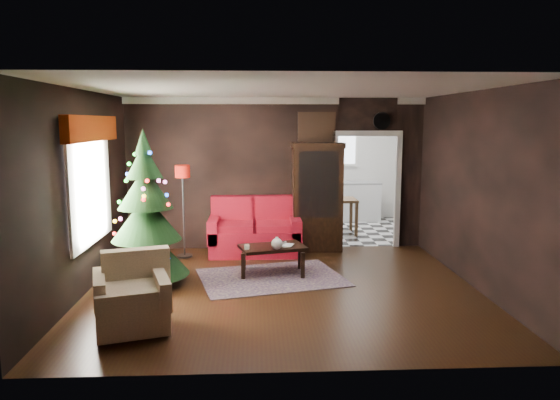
{
  "coord_description": "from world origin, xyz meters",
  "views": [
    {
      "loc": [
        -0.39,
        -7.15,
        2.36
      ],
      "look_at": [
        0.0,
        0.9,
        1.15
      ],
      "focal_mm": 33.46,
      "sensor_mm": 36.0,
      "label": 1
    }
  ],
  "objects_px": {
    "loveseat": "(255,226)",
    "teapot": "(277,243)",
    "curio_cabinet": "(317,199)",
    "christmas_tree": "(146,214)",
    "floor_lamp": "(184,211)",
    "armchair": "(131,292)",
    "kitchen_table": "(339,216)",
    "wall_clock": "(382,121)",
    "coffee_table": "(272,260)"
  },
  "relations": [
    {
      "from": "floor_lamp",
      "to": "teapot",
      "type": "distance_m",
      "value": 2.03
    },
    {
      "from": "loveseat",
      "to": "curio_cabinet",
      "type": "bearing_deg",
      "value": 10.83
    },
    {
      "from": "curio_cabinet",
      "to": "coffee_table",
      "type": "xyz_separation_m",
      "value": [
        -0.88,
        -1.53,
        -0.72
      ]
    },
    {
      "from": "loveseat",
      "to": "armchair",
      "type": "xyz_separation_m",
      "value": [
        -1.4,
        -3.47,
        -0.04
      ]
    },
    {
      "from": "wall_clock",
      "to": "christmas_tree",
      "type": "bearing_deg",
      "value": -151.35
    },
    {
      "from": "curio_cabinet",
      "to": "coffee_table",
      "type": "bearing_deg",
      "value": -119.83
    },
    {
      "from": "floor_lamp",
      "to": "armchair",
      "type": "distance_m",
      "value": 3.22
    },
    {
      "from": "teapot",
      "to": "curio_cabinet",
      "type": "bearing_deg",
      "value": 65.15
    },
    {
      "from": "floor_lamp",
      "to": "teapot",
      "type": "relative_size",
      "value": 8.08
    },
    {
      "from": "curio_cabinet",
      "to": "floor_lamp",
      "type": "xyz_separation_m",
      "value": [
        -2.38,
        -0.49,
        -0.12
      ]
    },
    {
      "from": "curio_cabinet",
      "to": "christmas_tree",
      "type": "relative_size",
      "value": 0.83
    },
    {
      "from": "curio_cabinet",
      "to": "wall_clock",
      "type": "distance_m",
      "value": 1.88
    },
    {
      "from": "floor_lamp",
      "to": "teapot",
      "type": "xyz_separation_m",
      "value": [
        1.56,
        -1.27,
        -0.28
      ]
    },
    {
      "from": "loveseat",
      "to": "teapot",
      "type": "xyz_separation_m",
      "value": [
        0.33,
        -1.54,
        0.05
      ]
    },
    {
      "from": "christmas_tree",
      "to": "kitchen_table",
      "type": "distance_m",
      "value": 4.82
    },
    {
      "from": "coffee_table",
      "to": "teapot",
      "type": "bearing_deg",
      "value": -75.84
    },
    {
      "from": "floor_lamp",
      "to": "christmas_tree",
      "type": "distance_m",
      "value": 1.52
    },
    {
      "from": "curio_cabinet",
      "to": "teapot",
      "type": "relative_size",
      "value": 9.59
    },
    {
      "from": "floor_lamp",
      "to": "wall_clock",
      "type": "height_order",
      "value": "wall_clock"
    },
    {
      "from": "curio_cabinet",
      "to": "armchair",
      "type": "relative_size",
      "value": 2.26
    },
    {
      "from": "kitchen_table",
      "to": "christmas_tree",
      "type": "bearing_deg",
      "value": -134.77
    },
    {
      "from": "coffee_table",
      "to": "kitchen_table",
      "type": "height_order",
      "value": "kitchen_table"
    },
    {
      "from": "christmas_tree",
      "to": "coffee_table",
      "type": "xyz_separation_m",
      "value": [
        1.83,
        0.43,
        -0.82
      ]
    },
    {
      "from": "coffee_table",
      "to": "wall_clock",
      "type": "height_order",
      "value": "wall_clock"
    },
    {
      "from": "loveseat",
      "to": "coffee_table",
      "type": "height_order",
      "value": "loveseat"
    },
    {
      "from": "armchair",
      "to": "kitchen_table",
      "type": "xyz_separation_m",
      "value": [
        3.2,
        5.12,
        -0.09
      ]
    },
    {
      "from": "teapot",
      "to": "kitchen_table",
      "type": "height_order",
      "value": "kitchen_table"
    },
    {
      "from": "armchair",
      "to": "kitchen_table",
      "type": "height_order",
      "value": "armchair"
    },
    {
      "from": "armchair",
      "to": "coffee_table",
      "type": "height_order",
      "value": "armchair"
    },
    {
      "from": "floor_lamp",
      "to": "armchair",
      "type": "bearing_deg",
      "value": -93.11
    },
    {
      "from": "christmas_tree",
      "to": "teapot",
      "type": "distance_m",
      "value": 1.97
    },
    {
      "from": "loveseat",
      "to": "wall_clock",
      "type": "xyz_separation_m",
      "value": [
        2.35,
        0.4,
        1.88
      ]
    },
    {
      "from": "coffee_table",
      "to": "curio_cabinet",
      "type": "bearing_deg",
      "value": 60.17
    },
    {
      "from": "armchair",
      "to": "teapot",
      "type": "relative_size",
      "value": 4.24
    },
    {
      "from": "loveseat",
      "to": "christmas_tree",
      "type": "distance_m",
      "value": 2.4
    },
    {
      "from": "curio_cabinet",
      "to": "coffee_table",
      "type": "distance_m",
      "value": 1.9
    },
    {
      "from": "floor_lamp",
      "to": "kitchen_table",
      "type": "xyz_separation_m",
      "value": [
        3.03,
        1.92,
        -0.45
      ]
    },
    {
      "from": "loveseat",
      "to": "kitchen_table",
      "type": "relative_size",
      "value": 2.27
    },
    {
      "from": "curio_cabinet",
      "to": "teapot",
      "type": "height_order",
      "value": "curio_cabinet"
    },
    {
      "from": "coffee_table",
      "to": "kitchen_table",
      "type": "bearing_deg",
      "value": 62.71
    },
    {
      "from": "christmas_tree",
      "to": "coffee_table",
      "type": "height_order",
      "value": "christmas_tree"
    },
    {
      "from": "floor_lamp",
      "to": "coffee_table",
      "type": "distance_m",
      "value": 1.92
    },
    {
      "from": "curio_cabinet",
      "to": "coffee_table",
      "type": "height_order",
      "value": "curio_cabinet"
    },
    {
      "from": "loveseat",
      "to": "christmas_tree",
      "type": "relative_size",
      "value": 0.74
    },
    {
      "from": "armchair",
      "to": "wall_clock",
      "type": "relative_size",
      "value": 2.62
    },
    {
      "from": "curio_cabinet",
      "to": "floor_lamp",
      "type": "height_order",
      "value": "curio_cabinet"
    },
    {
      "from": "floor_lamp",
      "to": "loveseat",
      "type": "bearing_deg",
      "value": 12.45
    },
    {
      "from": "teapot",
      "to": "kitchen_table",
      "type": "xyz_separation_m",
      "value": [
        1.47,
        3.19,
        -0.17
      ]
    },
    {
      "from": "curio_cabinet",
      "to": "floor_lamp",
      "type": "relative_size",
      "value": 1.19
    },
    {
      "from": "coffee_table",
      "to": "christmas_tree",
      "type": "bearing_deg",
      "value": -166.83
    }
  ]
}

